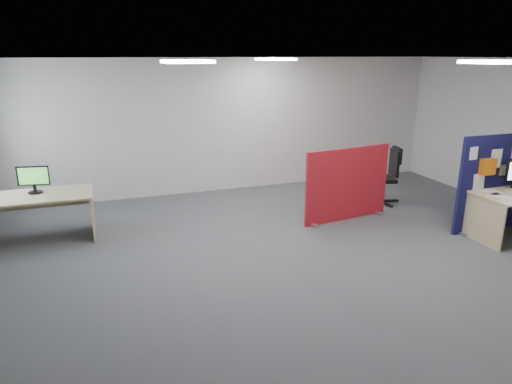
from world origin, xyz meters
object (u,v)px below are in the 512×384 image
object	(u,v)px
red_divider	(347,185)
second_desk	(35,205)
monitor_second	(33,178)
office_chair	(388,172)
navy_divider	(505,182)

from	to	relation	value
red_divider	second_desk	xyz separation A→B (m)	(-4.96, 0.76, -0.06)
monitor_second	office_chair	size ratio (longest dim) A/B	0.43
second_desk	monitor_second	bearing A→B (deg)	69.56
navy_divider	monitor_second	size ratio (longest dim) A/B	4.14
navy_divider	office_chair	world-z (taller)	navy_divider
navy_divider	red_divider	distance (m)	2.50
navy_divider	monitor_second	distance (m)	7.40
red_divider	office_chair	bearing A→B (deg)	16.64
navy_divider	red_divider	size ratio (longest dim) A/B	1.14
navy_divider	office_chair	distance (m)	2.02
monitor_second	second_desk	bearing A→B (deg)	-99.23
office_chair	second_desk	bearing A→B (deg)	-167.26
navy_divider	monitor_second	bearing A→B (deg)	164.03
navy_divider	monitor_second	xyz separation A→B (m)	(-7.11, 2.04, 0.17)
red_divider	second_desk	world-z (taller)	red_divider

